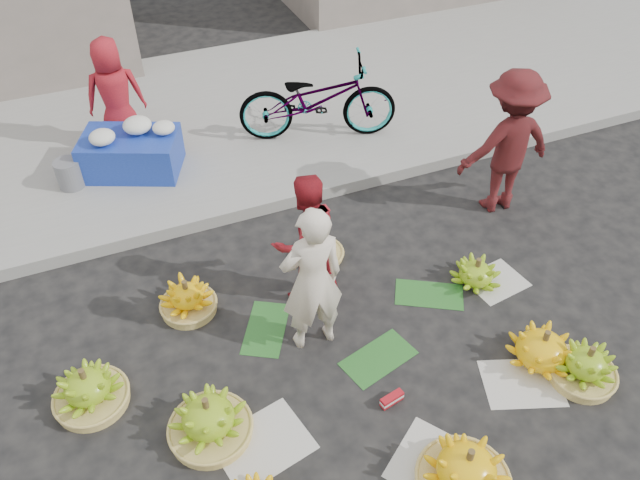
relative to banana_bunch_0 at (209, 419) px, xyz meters
name	(u,v)px	position (x,y,z in m)	size (l,w,h in m)	color
ground	(378,339)	(1.64, 0.35, -0.19)	(80.00, 80.00, 0.00)	black
curb	(292,196)	(1.64, 2.55, -0.12)	(40.00, 0.25, 0.15)	gray
sidewalk	(238,111)	(1.64, 4.65, -0.13)	(40.00, 4.00, 0.12)	gray
newspaper_scatter	(423,409)	(1.64, -0.45, -0.19)	(3.20, 1.80, 0.00)	beige
banana_leaves	(359,326)	(1.54, 0.55, -0.19)	(2.00, 1.00, 0.00)	#1D571D
banana_bunch_0	(209,419)	(0.00, 0.00, 0.00)	(0.65, 0.65, 0.45)	tan
banana_bunch_2	(466,471)	(1.59, -1.13, 0.01)	(0.68, 0.68, 0.47)	tan
banana_bunch_3	(585,366)	(3.04, -0.70, -0.03)	(0.55, 0.55, 0.40)	tan
banana_bunch_4	(542,348)	(2.82, -0.41, -0.02)	(0.78, 0.78, 0.38)	yellow
banana_bunch_5	(476,272)	(2.85, 0.63, -0.06)	(0.54, 0.54, 0.30)	#6DA217
banana_bunch_6	(88,389)	(-0.82, 0.65, -0.02)	(0.65, 0.65, 0.42)	tan
banana_bunch_7	(187,299)	(0.15, 1.35, -0.04)	(0.57, 0.57, 0.38)	tan
basket_spare	(319,254)	(1.57, 1.56, -0.16)	(0.48, 0.48, 0.06)	tan
incense_stack	(392,399)	(1.44, -0.30, -0.14)	(0.20, 0.07, 0.08)	#A9121B
vendor_cream	(312,281)	(1.09, 0.57, 0.56)	(0.55, 0.36, 1.49)	beige
vendor_red	(305,240)	(1.26, 1.14, 0.48)	(0.66, 0.51, 1.35)	red
man_striped	(508,143)	(3.74, 1.60, 0.63)	(1.06, 0.61, 1.63)	maroon
flower_table	(132,151)	(0.09, 3.69, 0.19)	(1.27, 1.05, 0.63)	#18319D
grey_bucket	(69,174)	(-0.64, 3.64, 0.09)	(0.29, 0.29, 0.33)	slate
flower_vendor	(115,95)	(0.08, 4.26, 0.62)	(0.68, 0.44, 1.39)	red
bicycle	(318,99)	(2.38, 3.55, 0.44)	(1.95, 0.68, 1.02)	gray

